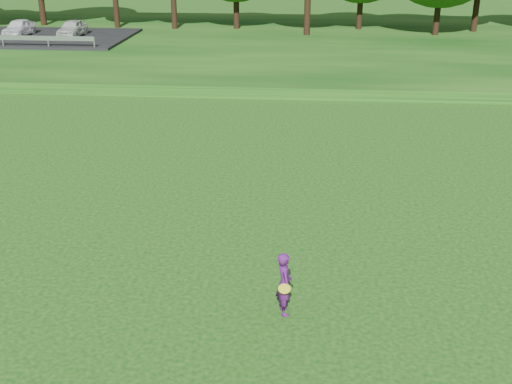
{
  "coord_description": "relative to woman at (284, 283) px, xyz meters",
  "views": [
    {
      "loc": [
        1.53,
        -13.04,
        8.17
      ],
      "look_at": [
        0.05,
        3.48,
        1.3
      ],
      "focal_mm": 45.0,
      "sensor_mm": 36.0,
      "label": 1
    }
  ],
  "objects": [
    {
      "name": "berm",
      "position": [
        -1.05,
        34.52,
        -0.46
      ],
      "size": [
        130.0,
        30.0,
        0.6
      ],
      "primitive_type": "cube",
      "color": "#0C3F0D",
      "rests_on": "ground"
    },
    {
      "name": "woman",
      "position": [
        0.0,
        0.0,
        0.0
      ],
      "size": [
        0.5,
        0.79,
        1.52
      ],
      "color": "#541768",
      "rests_on": "ground"
    },
    {
      "name": "ground",
      "position": [
        -1.05,
        0.52,
        -0.76
      ],
      "size": [
        140.0,
        140.0,
        0.0
      ],
      "primitive_type": "plane",
      "color": "#0C3F0D",
      "rests_on": "ground"
    },
    {
      "name": "walking_path",
      "position": [
        -1.05,
        20.52,
        -0.74
      ],
      "size": [
        130.0,
        1.6,
        0.04
      ],
      "primitive_type": "cube",
      "color": "gray",
      "rests_on": "ground"
    }
  ]
}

